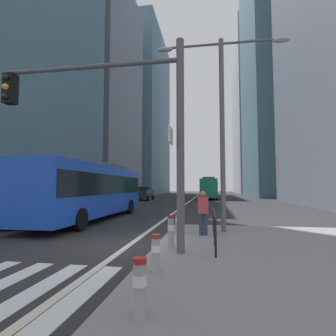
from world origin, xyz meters
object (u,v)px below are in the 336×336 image
(car_receding_near, at_px, (212,191))
(street_lamp_post, at_px, (222,106))
(car_oncoming_mid, at_px, (144,193))
(bollard_left, at_px, (156,251))
(bollard_back, at_px, (178,222))
(bollard_right, at_px, (171,230))
(traffic_signal_gantry, at_px, (117,113))
(sedan_white_oncoming, at_px, (17,205))
(bollard_front, at_px, (140,284))
(pedestrian_waiting, at_px, (203,211))
(city_bus_red_receding, at_px, (209,187))
(city_bus_blue_oncoming, at_px, (92,188))

(car_receding_near, relative_size, street_lamp_post, 0.57)
(street_lamp_post, bearing_deg, car_oncoming_mid, 110.89)
(car_oncoming_mid, xyz_separation_m, car_receding_near, (9.67, 28.41, 0.00))
(car_oncoming_mid, xyz_separation_m, bollard_left, (8.07, -30.85, -0.40))
(car_oncoming_mid, height_order, bollard_back, car_oncoming_mid)
(car_oncoming_mid, height_order, bollard_right, car_oncoming_mid)
(car_oncoming_mid, bearing_deg, traffic_signal_gantry, -77.36)
(car_oncoming_mid, relative_size, traffic_signal_gantry, 0.71)
(bollard_right, relative_size, bollard_back, 1.15)
(sedan_white_oncoming, bearing_deg, bollard_front, -43.90)
(bollard_left, relative_size, pedestrian_waiting, 0.48)
(city_bus_red_receding, bearing_deg, traffic_signal_gantry, -93.91)
(city_bus_blue_oncoming, distance_m, car_oncoming_mid, 21.85)
(sedan_white_oncoming, height_order, traffic_signal_gantry, traffic_signal_gantry)
(bollard_back, bearing_deg, pedestrian_waiting, -8.70)
(city_bus_red_receding, xyz_separation_m, bollard_back, (-1.01, -33.01, -1.23))
(bollard_back, bearing_deg, bollard_right, -88.39)
(traffic_signal_gantry, distance_m, bollard_left, 4.15)
(bollard_right, height_order, pedestrian_waiting, pedestrian_waiting)
(bollard_front, bearing_deg, traffic_signal_gantry, 115.41)
(car_receding_near, distance_m, traffic_signal_gantry, 57.80)
(bollard_front, height_order, pedestrian_waiting, pedestrian_waiting)
(car_oncoming_mid, xyz_separation_m, bollard_right, (8.06, -28.60, -0.32))
(car_oncoming_mid, xyz_separation_m, bollard_back, (8.00, -26.35, -0.39))
(sedan_white_oncoming, xyz_separation_m, street_lamp_post, (10.24, -1.16, 4.29))
(city_bus_blue_oncoming, height_order, car_receding_near, city_bus_blue_oncoming)
(sedan_white_oncoming, relative_size, city_bus_red_receding, 0.37)
(street_lamp_post, bearing_deg, sedan_white_oncoming, 173.53)
(car_receding_near, xyz_separation_m, bollard_front, (-1.43, -61.20, -0.39))
(car_receding_near, xyz_separation_m, pedestrian_waiting, (-0.71, -54.91, 0.06))
(car_oncoming_mid, distance_m, bollard_left, 31.89)
(car_oncoming_mid, xyz_separation_m, pedestrian_waiting, (8.96, -26.50, 0.06))
(city_bus_red_receding, bearing_deg, bollard_left, -91.43)
(bollard_front, relative_size, pedestrian_waiting, 0.50)
(bollard_left, distance_m, pedestrian_waiting, 4.47)
(city_bus_blue_oncoming, bearing_deg, bollard_left, -57.82)
(car_receding_near, bearing_deg, bollard_left, -91.55)
(car_receding_near, bearing_deg, traffic_signal_gantry, -93.10)
(bollard_left, bearing_deg, city_bus_blue_oncoming, 122.18)
(bollard_right, height_order, bollard_back, bollard_right)
(car_receding_near, bearing_deg, car_oncoming_mid, -108.80)
(bollard_back, bearing_deg, sedan_white_oncoming, 166.93)
(car_oncoming_mid, distance_m, bollard_back, 27.54)
(traffic_signal_gantry, height_order, bollard_right, traffic_signal_gantry)
(sedan_white_oncoming, height_order, pedestrian_waiting, sedan_white_oncoming)
(bollard_back, distance_m, pedestrian_waiting, 1.07)
(city_bus_red_receding, relative_size, bollard_front, 14.55)
(car_oncoming_mid, bearing_deg, bollard_left, -75.34)
(city_bus_blue_oncoming, distance_m, car_receding_near, 50.67)
(street_lamp_post, xyz_separation_m, bollard_left, (-1.67, -5.31, -4.70))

